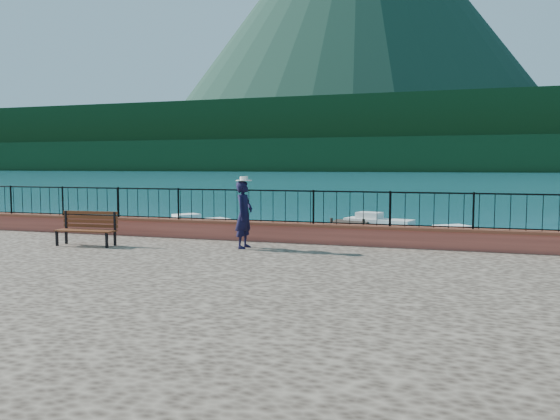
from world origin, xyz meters
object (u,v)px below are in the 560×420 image
Objects in this scene: person at (244,215)px; boat_2 at (464,233)px; park_bench at (87,235)px; boat_3 at (196,220)px; boat_0 at (278,234)px; boat_1 at (485,246)px; boat_4 at (379,219)px.

person reaches higher than boat_2.
park_bench is 16.70m from boat_2.
boat_0 is at bearing -86.83° from boat_3.
boat_0 and boat_3 have the same top height.
park_bench is 0.43× the size of boat_2.
park_bench is 10.64m from boat_0.
boat_1 is 15.95m from boat_3.
park_bench is 0.46× the size of boat_4.
park_bench reaches higher than boat_2.
person is at bearing -79.19° from boat_4.
boat_1 is 10.59m from boat_4.
boat_2 is at bearing 99.64° from boat_1.
boat_1 is at bearing -37.45° from person.
boat_2 is at bearing 47.36° from park_bench.
park_bench is at bearing -92.27° from boat_4.
boat_2 is 6.96m from boat_4.
person is 0.55× the size of boat_0.
park_bench is 0.95× the size of person.
park_bench is 15.17m from boat_3.
boat_0 is at bearing 171.74° from boat_1.
boat_0 and boat_1 have the same top height.
boat_3 is at bearing 32.91° from person.
boat_0 is at bearing 72.83° from park_bench.
boat_0 is 8.44m from boat_2.
park_bench is at bearing -127.44° from boat_3.
boat_0 is at bearing -97.89° from boat_4.
boat_0 is 8.71m from boat_4.
park_bench is 14.38m from boat_1.
person is at bearing -111.03° from boat_3.
boat_4 is (-5.24, 9.20, 0.00)m from boat_1.
boat_1 is (8.69, -1.19, 0.00)m from boat_0.
person is 13.60m from boat_2.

